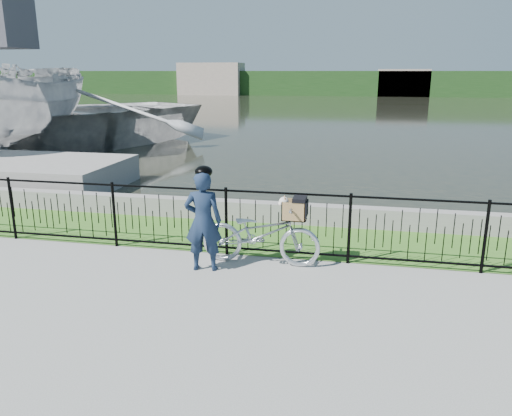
% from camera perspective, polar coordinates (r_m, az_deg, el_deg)
% --- Properties ---
extents(ground, '(120.00, 120.00, 0.00)m').
position_cam_1_polar(ground, '(6.78, 1.43, -10.57)').
color(ground, gray).
rests_on(ground, ground).
extents(grass_strip, '(60.00, 2.00, 0.01)m').
position_cam_1_polar(grass_strip, '(9.16, 4.33, -3.54)').
color(grass_strip, '#3E7023').
rests_on(grass_strip, ground).
extents(water, '(120.00, 120.00, 0.00)m').
position_cam_1_polar(water, '(39.13, 10.22, 10.79)').
color(water, '#26271D').
rests_on(water, ground).
extents(quay_wall, '(60.00, 0.30, 0.40)m').
position_cam_1_polar(quay_wall, '(10.05, 5.09, -0.66)').
color(quay_wall, gray).
rests_on(quay_wall, ground).
extents(fence, '(14.00, 0.06, 1.15)m').
position_cam_1_polar(fence, '(8.04, 3.49, -1.95)').
color(fence, black).
rests_on(fence, ground).
extents(far_treeline, '(120.00, 6.00, 3.00)m').
position_cam_1_polar(far_treeline, '(66.03, 11.03, 13.83)').
color(far_treeline, '#1E4018').
rests_on(far_treeline, ground).
extents(far_building_left, '(8.00, 4.00, 4.00)m').
position_cam_1_polar(far_building_left, '(66.79, -5.12, 14.48)').
color(far_building_left, gray).
rests_on(far_building_left, ground).
extents(far_building_right, '(6.00, 3.00, 3.20)m').
position_cam_1_polar(far_building_right, '(64.71, 16.48, 13.56)').
color(far_building_right, gray).
rests_on(far_building_right, ground).
extents(bicycle_rig, '(1.89, 0.66, 1.14)m').
position_cam_1_polar(bicycle_rig, '(7.85, 0.62, -2.89)').
color(bicycle_rig, silver).
rests_on(bicycle_rig, ground).
extents(cyclist, '(0.62, 0.46, 1.62)m').
position_cam_1_polar(cyclist, '(7.57, -6.06, -1.30)').
color(cyclist, '#15233B').
rests_on(cyclist, ground).
extents(boat_near, '(3.82, 9.13, 5.27)m').
position_cam_1_polar(boat_near, '(18.73, -27.08, 10.38)').
color(boat_near, '#B9B9B9').
rests_on(boat_near, water).
extents(boat_far, '(13.19, 14.33, 2.42)m').
position_cam_1_polar(boat_far, '(21.47, -21.42, 9.64)').
color(boat_far, '#B9B9B9').
rests_on(boat_far, water).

